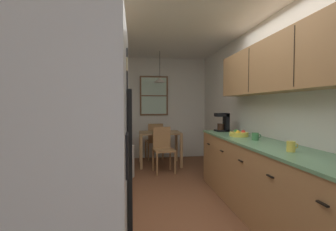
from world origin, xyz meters
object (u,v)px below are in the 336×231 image
(stove_range, at_px, (81,207))
(mug_spare, at_px, (291,146))
(mug_by_coffeemaker, at_px, (255,136))
(refrigerator, at_px, (63,182))
(storage_canister, at_px, (92,136))
(dining_chair_far, at_px, (155,139))
(table_serving_bowl, at_px, (159,131))
(fruit_bowl, at_px, (239,134))
(trash_bin, at_px, (126,161))
(dining_chair_near, at_px, (163,147))
(microwave_over_range, at_px, (65,69))
(coffee_maker, at_px, (223,122))
(dining_table, at_px, (160,138))

(stove_range, xyz_separation_m, mug_spare, (1.95, -0.01, 0.48))
(mug_by_coffeemaker, bearing_deg, refrigerator, -142.38)
(storage_canister, bearing_deg, dining_chair_far, 73.40)
(table_serving_bowl, bearing_deg, refrigerator, -103.24)
(stove_range, relative_size, mug_by_coffeemaker, 8.80)
(fruit_bowl, height_order, table_serving_bowl, fruit_bowl)
(dining_chair_far, height_order, fruit_bowl, fruit_bowl)
(trash_bin, bearing_deg, mug_spare, -56.19)
(stove_range, height_order, dining_chair_far, stove_range)
(dining_chair_near, xyz_separation_m, mug_by_coffeemaker, (0.97, -1.95, 0.45))
(microwave_over_range, xyz_separation_m, mug_by_coffeemaker, (2.11, 0.78, -0.70))
(mug_by_coffeemaker, bearing_deg, coffee_maker, 90.84)
(dining_chair_far, height_order, trash_bin, dining_chair_far)
(refrigerator, height_order, dining_chair_far, refrigerator)
(dining_chair_near, bearing_deg, refrigerator, -105.80)
(dining_table, relative_size, storage_canister, 4.37)
(dining_chair_far, bearing_deg, storage_canister, -106.60)
(refrigerator, bearing_deg, dining_chair_far, 78.88)
(stove_range, height_order, microwave_over_range, microwave_over_range)
(stove_range, height_order, dining_table, stove_range)
(microwave_over_range, distance_m, dining_table, 3.63)
(trash_bin, height_order, table_serving_bowl, table_serving_bowl)
(refrigerator, height_order, trash_bin, refrigerator)
(dining_chair_far, bearing_deg, fruit_bowl, -69.63)
(dining_chair_far, bearing_deg, table_serving_bowl, -84.62)
(dining_table, height_order, storage_canister, storage_canister)
(microwave_over_range, relative_size, storage_canister, 2.90)
(storage_canister, bearing_deg, dining_chair_near, 63.71)
(trash_bin, distance_m, mug_by_coffeemaker, 2.48)
(microwave_over_range, relative_size, dining_table, 0.66)
(microwave_over_range, distance_m, mug_by_coffeemaker, 2.36)
(stove_range, height_order, dining_chair_near, stove_range)
(trash_bin, bearing_deg, stove_range, -96.80)
(refrigerator, relative_size, dining_table, 1.99)
(dining_chair_near, bearing_deg, mug_spare, -71.42)
(dining_table, height_order, dining_chair_far, dining_chair_far)
(stove_range, xyz_separation_m, dining_chair_near, (1.03, 2.73, 0.03))
(microwave_over_range, bearing_deg, stove_range, -0.03)
(stove_range, relative_size, coffee_maker, 3.52)
(microwave_over_range, xyz_separation_m, fruit_bowl, (2.06, 1.17, -0.71))
(refrigerator, height_order, dining_table, refrigerator)
(coffee_maker, height_order, fruit_bowl, coffee_maker)
(mug_by_coffeemaker, height_order, mug_spare, mug_spare)
(microwave_over_range, bearing_deg, trash_bin, 80.61)
(refrigerator, xyz_separation_m, mug_spare, (1.89, 0.71, 0.04))
(stove_range, bearing_deg, table_serving_bowl, 73.14)
(coffee_maker, bearing_deg, mug_by_coffeemaker, -89.16)
(microwave_over_range, relative_size, mug_spare, 5.22)
(dining_table, bearing_deg, microwave_over_range, -109.10)
(microwave_over_range, relative_size, trash_bin, 1.02)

